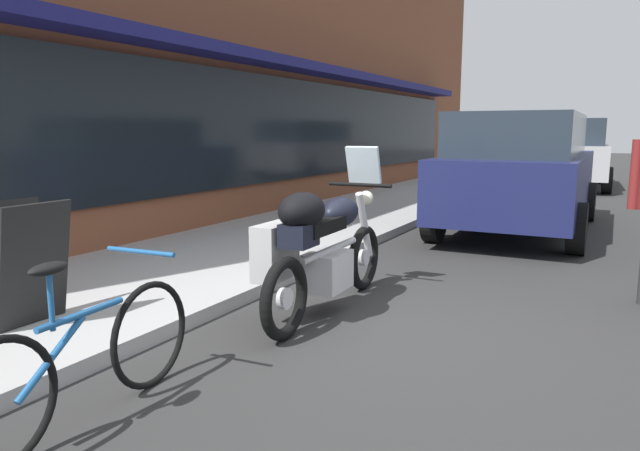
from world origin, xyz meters
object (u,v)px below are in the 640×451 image
Objects in this scene: parked_bicycle at (84,360)px; parked_minivan at (521,170)px; sandwich_board_sign at (25,263)px; parked_car_down_block at (568,152)px; touring_motorcycle at (319,245)px.

parked_minivan reaches higher than parked_bicycle.
sandwich_board_sign is 14.63m from parked_car_down_block.
parked_minivan reaches higher than sandwich_board_sign.
sandwich_board_sign reaches higher than parked_bicycle.
sandwich_board_sign is at bearing 63.88° from parked_bicycle.
sandwich_board_sign is (-1.51, 1.65, -0.02)m from touring_motorcycle.
sandwich_board_sign is (0.70, 1.43, 0.22)m from parked_bicycle.
parked_car_down_block is at bearing 0.11° from parked_minivan.
parked_car_down_block is (15.12, -0.99, 0.60)m from parked_bicycle.
parked_bicycle is at bearing 176.26° from parked_car_down_block.
parked_minivan is 7.01m from sandwich_board_sign.
parked_minivan is at bearing -179.89° from parked_car_down_block.
touring_motorcycle is 2.23m from parked_bicycle.
parked_car_down_block reaches higher than parked_minivan.
parked_bicycle is at bearing 174.41° from touring_motorcycle.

